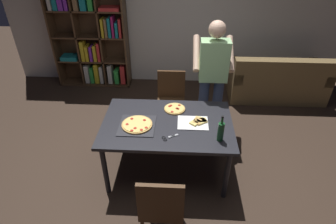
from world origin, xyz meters
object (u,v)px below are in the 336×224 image
person_serving_pizza (213,76)px  wine_bottle (221,131)px  chair_near_camera (162,205)px  couch (276,82)px  chair_far_side (171,97)px  second_pizza_plain (175,109)px  dining_table (167,127)px  kitchen_scissors (168,138)px  bookshelf (91,37)px  pepperoni_pizza_on_tray (137,125)px

person_serving_pizza → wine_bottle: bearing=-89.2°
chair_near_camera → couch: (1.90, 2.98, -0.21)m
chair_far_side → person_serving_pizza: bearing=-20.9°
wine_bottle → second_pizza_plain: wine_bottle is taller
chair_near_camera → second_pizza_plain: chair_near_camera is taller
dining_table → second_pizza_plain: (0.08, 0.29, 0.08)m
kitchen_scissors → second_pizza_plain: second_pizza_plain is taller
chair_near_camera → person_serving_pizza: bearing=72.0°
chair_near_camera → chair_far_side: size_ratio=1.00×
second_pizza_plain → chair_far_side: bearing=96.2°
dining_table → chair_near_camera: 1.01m
wine_bottle → chair_near_camera: bearing=-129.9°
person_serving_pizza → second_pizza_plain: (-0.50, -0.49, -0.24)m
couch → kitchen_scissors: bearing=-129.5°
bookshelf → kitchen_scissors: bearing=-59.3°
chair_far_side → couch: chair_far_side is taller
pepperoni_pizza_on_tray → second_pizza_plain: (0.43, 0.37, -0.00)m
chair_far_side → couch: size_ratio=0.53×
chair_far_side → couch: bearing=27.5°
bookshelf → wine_bottle: bearing=-51.0°
couch → bookshelf: 3.55m
dining_table → second_pizza_plain: size_ratio=5.80×
bookshelf → pepperoni_pizza_on_tray: bookshelf is taller
wine_bottle → chair_far_side: bearing=114.7°
chair_near_camera → kitchen_scissors: chair_near_camera is taller
pepperoni_pizza_on_tray → wine_bottle: (0.94, -0.20, 0.10)m
couch → pepperoni_pizza_on_tray: (-2.25, -2.07, 0.46)m
dining_table → pepperoni_pizza_on_tray: size_ratio=3.70×
dining_table → kitchen_scissors: bearing=-86.3°
bookshelf → couch: bearing=-6.5°
pepperoni_pizza_on_tray → couch: bearing=42.7°
couch → dining_table: bearing=-133.7°
chair_near_camera → person_serving_pizza: (0.58, 1.77, 0.49)m
person_serving_pizza → wine_bottle: person_serving_pizza is taller
dining_table → bookshelf: (-1.57, 2.38, 0.28)m
wine_bottle → kitchen_scissors: 0.58m
kitchen_scissors → second_pizza_plain: (0.06, 0.58, 0.01)m
second_pizza_plain → couch: bearing=43.0°
pepperoni_pizza_on_tray → kitchen_scissors: 0.42m
dining_table → person_serving_pizza: size_ratio=0.89×
dining_table → second_pizza_plain: second_pizza_plain is taller
chair_near_camera → wine_bottle: size_ratio=2.85×
couch → bookshelf: size_ratio=0.87×
pepperoni_pizza_on_tray → dining_table: bearing=13.9°
dining_table → chair_far_side: chair_far_side is taller
couch → kitchen_scissors: couch is taller
bookshelf → wine_bottle: 3.43m
person_serving_pizza → kitchen_scissors: size_ratio=9.02×
couch → second_pizza_plain: size_ratio=6.34×
dining_table → couch: 2.77m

